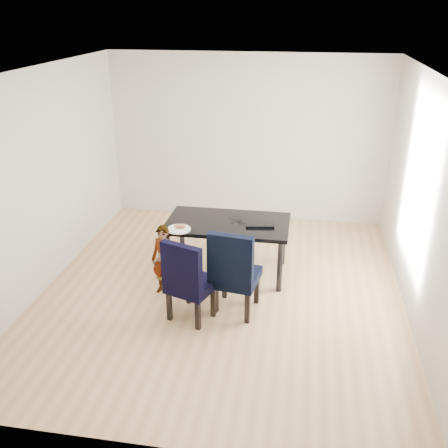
% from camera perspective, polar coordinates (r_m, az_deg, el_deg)
% --- Properties ---
extents(floor, '(4.50, 5.00, 0.01)m').
position_cam_1_polar(floor, '(6.42, -0.29, -7.71)').
color(floor, tan).
rests_on(floor, ground).
extents(ceiling, '(4.50, 5.00, 0.01)m').
position_cam_1_polar(ceiling, '(5.51, -0.36, 17.06)').
color(ceiling, white).
rests_on(ceiling, wall_back).
extents(wall_back, '(4.50, 0.01, 2.70)m').
position_cam_1_polar(wall_back, '(8.20, 2.67, 9.66)').
color(wall_back, beige).
rests_on(wall_back, ground).
extents(wall_front, '(4.50, 0.01, 2.70)m').
position_cam_1_polar(wall_front, '(3.64, -7.10, -9.82)').
color(wall_front, silver).
rests_on(wall_front, ground).
extents(wall_left, '(0.01, 5.00, 2.70)m').
position_cam_1_polar(wall_left, '(6.58, -20.14, 4.59)').
color(wall_left, silver).
rests_on(wall_left, ground).
extents(wall_right, '(0.01, 5.00, 2.70)m').
position_cam_1_polar(wall_right, '(5.91, 21.80, 2.22)').
color(wall_right, silver).
rests_on(wall_right, ground).
extents(dining_table, '(1.60, 0.90, 0.75)m').
position_cam_1_polar(dining_table, '(6.67, 0.42, -2.71)').
color(dining_table, black).
rests_on(dining_table, floor).
extents(chair_left, '(0.63, 0.64, 1.01)m').
position_cam_1_polar(chair_left, '(5.71, -3.65, -6.16)').
color(chair_left, black).
rests_on(chair_left, floor).
extents(chair_right, '(0.59, 0.61, 1.08)m').
position_cam_1_polar(chair_right, '(5.80, 1.35, -5.25)').
color(chair_right, black).
rests_on(chair_right, floor).
extents(child, '(0.38, 0.30, 0.92)m').
position_cam_1_polar(child, '(6.21, -6.89, -4.17)').
color(child, '#DC4812').
rests_on(child, floor).
extents(plate, '(0.36, 0.36, 0.02)m').
position_cam_1_polar(plate, '(6.30, -5.18, -0.60)').
color(plate, white).
rests_on(plate, dining_table).
extents(sandwich, '(0.16, 0.11, 0.06)m').
position_cam_1_polar(sandwich, '(6.30, -5.06, -0.25)').
color(sandwich, '#9D5B38').
rests_on(sandwich, plate).
extents(laptop, '(0.40, 0.29, 0.03)m').
position_cam_1_polar(laptop, '(6.44, 4.12, 0.06)').
color(laptop, black).
rests_on(laptop, dining_table).
extents(cable_tangle, '(0.16, 0.16, 0.01)m').
position_cam_1_polar(cable_tangle, '(6.49, 1.48, 0.19)').
color(cable_tangle, black).
rests_on(cable_tangle, dining_table).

